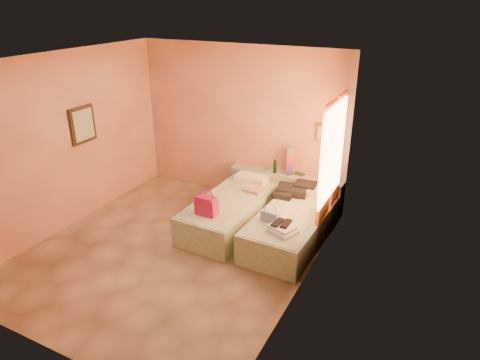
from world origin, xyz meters
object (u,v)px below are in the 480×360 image
(blue_handbag, at_px, (270,216))
(headboard_ledge, at_px, (285,190))
(towel_stack, at_px, (283,230))
(flower_vase, at_px, (326,174))
(green_book, at_px, (300,174))
(bed_left, at_px, (231,212))
(bed_right, at_px, (292,227))
(water_bottle, at_px, (275,166))
(magenta_handbag, at_px, (207,205))

(blue_handbag, bearing_deg, headboard_ledge, 106.24)
(towel_stack, bearing_deg, flower_vase, 86.73)
(green_book, height_order, towel_stack, green_book)
(bed_left, xyz_separation_m, towel_stack, (1.16, -0.63, 0.30))
(green_book, bearing_deg, blue_handbag, -71.74)
(bed_right, bearing_deg, water_bottle, 127.58)
(headboard_ledge, xyz_separation_m, blue_handbag, (0.32, -1.47, 0.26))
(water_bottle, bearing_deg, bed_left, -109.22)
(green_book, xyz_separation_m, blue_handbag, (0.09, -1.53, -0.08))
(magenta_handbag, distance_m, blue_handbag, 0.97)
(bed_left, distance_m, bed_right, 1.07)
(bed_right, bearing_deg, headboard_ledge, 118.19)
(headboard_ledge, bearing_deg, green_book, 15.76)
(bed_right, relative_size, green_book, 12.51)
(flower_vase, distance_m, towel_stack, 1.73)
(bed_right, height_order, flower_vase, flower_vase)
(flower_vase, xyz_separation_m, towel_stack, (-0.10, -1.71, -0.22))
(bed_right, distance_m, magenta_handbag, 1.37)
(blue_handbag, bearing_deg, water_bottle, 114.05)
(headboard_ledge, height_order, bed_right, headboard_ledge)
(green_book, bearing_deg, headboard_ledge, -149.48)
(bed_right, distance_m, towel_stack, 0.70)
(flower_vase, relative_size, magenta_handbag, 0.74)
(green_book, bearing_deg, flower_vase, 11.50)
(headboard_ledge, height_order, green_book, green_book)
(headboard_ledge, distance_m, bed_right, 1.18)
(bed_right, xyz_separation_m, flower_vase, (0.18, 1.09, 0.52))
(flower_vase, xyz_separation_m, blue_handbag, (-0.39, -1.50, -0.19))
(green_book, height_order, flower_vase, flower_vase)
(bed_left, xyz_separation_m, blue_handbag, (0.86, -0.42, 0.33))
(blue_handbag, distance_m, towel_stack, 0.36)
(bed_right, relative_size, water_bottle, 8.33)
(bed_right, distance_m, water_bottle, 1.34)
(bed_left, relative_size, water_bottle, 8.33)
(bed_left, distance_m, magenta_handbag, 0.76)
(bed_left, bearing_deg, towel_stack, -26.87)
(water_bottle, distance_m, flower_vase, 0.91)
(magenta_handbag, xyz_separation_m, towel_stack, (1.23, 0.01, -0.10))
(headboard_ledge, distance_m, water_bottle, 0.49)
(water_bottle, distance_m, blue_handbag, 1.52)
(bed_right, relative_size, blue_handbag, 7.61)
(green_book, height_order, blue_handbag, green_book)
(bed_left, bearing_deg, blue_handbag, -24.14)
(green_book, xyz_separation_m, magenta_handbag, (-0.85, -1.75, -0.01))
(green_book, xyz_separation_m, towel_stack, (0.39, -1.74, -0.11))
(water_bottle, bearing_deg, towel_stack, -63.52)
(headboard_ledge, distance_m, towel_stack, 1.80)
(blue_handbag, height_order, towel_stack, blue_handbag)
(water_bottle, bearing_deg, blue_handbag, -69.92)
(bed_right, xyz_separation_m, towel_stack, (0.09, -0.63, 0.30))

